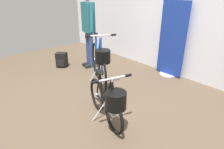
% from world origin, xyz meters
% --- Properties ---
extents(ground_plane, '(7.49, 7.49, 0.00)m').
position_xyz_m(ground_plane, '(0.00, 0.00, 0.00)').
color(ground_plane, brown).
extents(back_wall, '(7.49, 0.10, 2.90)m').
position_xyz_m(back_wall, '(0.00, 2.22, 1.45)').
color(back_wall, silver).
rests_on(back_wall, ground_plane).
extents(floor_banner_stand, '(0.60, 0.36, 1.55)m').
position_xyz_m(floor_banner_stand, '(0.03, 2.04, 0.69)').
color(floor_banner_stand, '#B7B7BC').
rests_on(floor_banner_stand, ground_plane).
extents(folding_bike_foreground, '(1.06, 0.52, 0.78)m').
position_xyz_m(folding_bike_foreground, '(0.45, -0.06, 0.38)').
color(folding_bike_foreground, black).
rests_on(folding_bike_foreground, ground_plane).
extents(display_bike_left, '(1.36, 0.78, 1.05)m').
position_xyz_m(display_bike_left, '(-0.60, 0.62, 0.47)').
color(display_bike_left, black).
rests_on(display_bike_left, ground_plane).
extents(visitor_near_wall, '(0.53, 0.32, 1.74)m').
position_xyz_m(visitor_near_wall, '(-1.55, 1.06, 1.00)').
color(visitor_near_wall, navy).
rests_on(visitor_near_wall, ground_plane).
extents(backpack_on_floor, '(0.31, 0.31, 0.35)m').
position_xyz_m(backpack_on_floor, '(-1.96, 0.52, 0.17)').
color(backpack_on_floor, black).
rests_on(backpack_on_floor, ground_plane).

